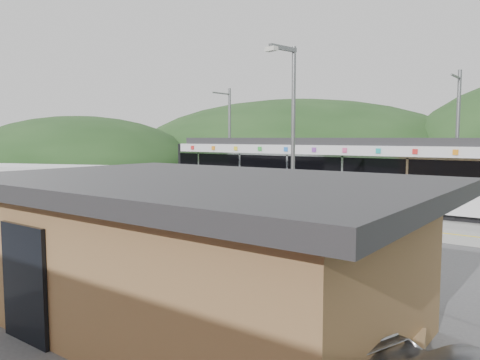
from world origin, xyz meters
The scene contains 11 objects.
ground centered at (0.00, 0.00, 0.00)m, with size 120.00×120.00×0.00m, color #4C4C4F.
hills centered at (6.19, 5.29, 0.00)m, with size 146.00×149.00×26.00m.
platform centered at (0.00, 3.30, 0.15)m, with size 26.00×3.20×0.30m, color #9E9E99.
yellow_line centered at (0.00, 2.00, 0.30)m, with size 26.00×0.10×0.01m, color yellow.
train centered at (2.44, 6.00, 2.06)m, with size 20.44×3.01×3.74m.
catenary_mast_west centered at (-7.00, 8.56, 3.65)m, with size 0.18×1.80×7.00m.
catenary_mast_east centered at (7.00, 8.56, 3.65)m, with size 0.18×1.80×7.00m.
station_shelter centered at (6.00, -9.01, 1.55)m, with size 9.20×6.20×3.00m.
bus centered at (-7.86, -6.12, 1.26)m, with size 9.75×5.52×2.62m.
pallet_stack centered at (9.57, -8.26, 0.23)m, with size 1.43×1.27×0.46m.
lamp_post centered at (5.08, -3.88, 3.82)m, with size 0.38×1.14×6.43m.
Camera 1 is at (12.17, -15.86, 3.77)m, focal length 35.00 mm.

